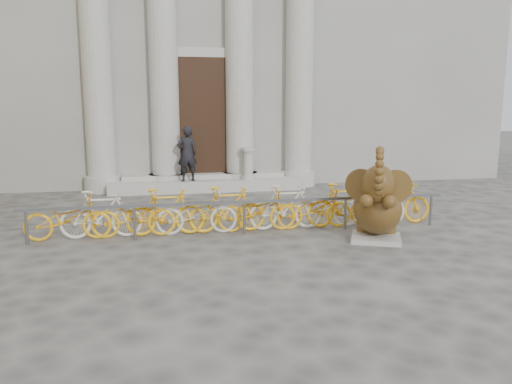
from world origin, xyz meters
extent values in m
plane|color=#474442|center=(0.00, 0.00, 0.00)|extent=(80.00, 80.00, 0.00)
cube|color=gray|center=(0.00, 15.00, 6.00)|extent=(22.00, 10.00, 12.00)
cube|color=black|center=(0.00, 9.92, 2.30)|extent=(2.40, 0.16, 4.00)
cylinder|color=#A8A59E|center=(-3.20, 9.80, 4.00)|extent=(0.90, 0.90, 8.00)
cylinder|color=#A8A59E|center=(-1.20, 9.80, 4.00)|extent=(0.90, 0.90, 8.00)
cylinder|color=#A8A59E|center=(1.20, 9.80, 4.00)|extent=(0.90, 0.90, 8.00)
cylinder|color=#A8A59E|center=(3.20, 9.80, 4.00)|extent=(0.90, 0.90, 8.00)
cube|color=#A8A59E|center=(0.00, 9.40, 0.18)|extent=(6.00, 1.20, 0.36)
cube|color=#A8A59E|center=(2.83, 2.68, 0.05)|extent=(1.23, 1.18, 0.10)
ellipsoid|color=black|center=(2.92, 2.88, 0.38)|extent=(1.05, 1.03, 0.62)
ellipsoid|color=black|center=(2.84, 2.70, 0.65)|extent=(1.32, 1.43, 1.00)
cylinder|color=black|center=(2.74, 3.10, 0.22)|extent=(0.38, 0.38, 0.25)
cylinder|color=black|center=(3.21, 2.88, 0.22)|extent=(0.38, 0.38, 0.25)
cylinder|color=black|center=(2.49, 2.44, 0.85)|extent=(0.45, 0.62, 0.38)
cylinder|color=black|center=(2.88, 2.26, 0.85)|extent=(0.45, 0.62, 0.38)
ellipsoid|color=black|center=(2.70, 2.38, 1.19)|extent=(0.85, 0.83, 0.77)
cylinder|color=black|center=(2.45, 2.62, 1.15)|extent=(0.52, 0.48, 0.65)
cylinder|color=black|center=(3.05, 2.36, 1.15)|extent=(0.65, 0.12, 0.65)
cone|color=beige|center=(2.52, 2.26, 1.04)|extent=(0.10, 0.23, 0.10)
cone|color=beige|center=(2.73, 2.16, 1.04)|extent=(0.19, 0.21, 0.10)
cube|color=slate|center=(0.30, 3.67, 0.70)|extent=(9.01, 0.06, 0.06)
cylinder|color=slate|center=(-4.01, 3.67, 0.35)|extent=(0.06, 0.06, 0.70)
cylinder|color=slate|center=(-1.96, 3.67, 0.35)|extent=(0.06, 0.06, 0.70)
cylinder|color=slate|center=(0.30, 3.67, 0.35)|extent=(0.06, 0.06, 0.70)
cylinder|color=slate|center=(2.55, 3.67, 0.35)|extent=(0.06, 0.06, 0.70)
cylinder|color=slate|center=(4.60, 3.67, 0.35)|extent=(0.06, 0.06, 0.70)
imported|color=yellow|center=(-3.28, 3.92, 0.50)|extent=(1.70, 0.50, 1.00)
imported|color=beige|center=(-2.63, 3.92, 0.50)|extent=(1.66, 0.47, 1.00)
imported|color=yellow|center=(-1.98, 3.92, 0.50)|extent=(1.70, 0.50, 1.00)
imported|color=yellow|center=(-1.33, 3.92, 0.50)|extent=(1.66, 0.47, 1.00)
imported|color=beige|center=(-0.68, 3.92, 0.50)|extent=(1.70, 0.50, 1.00)
imported|color=yellow|center=(-0.03, 3.92, 0.50)|extent=(1.66, 0.47, 1.00)
imported|color=yellow|center=(0.62, 3.92, 0.50)|extent=(1.70, 0.50, 1.00)
imported|color=beige|center=(1.27, 3.92, 0.50)|extent=(1.66, 0.47, 1.00)
imported|color=yellow|center=(1.92, 3.92, 0.50)|extent=(1.70, 0.50, 1.00)
imported|color=yellow|center=(2.57, 3.92, 0.50)|extent=(1.66, 0.47, 1.00)
imported|color=beige|center=(3.22, 3.92, 0.50)|extent=(1.70, 0.50, 1.00)
imported|color=yellow|center=(3.87, 3.92, 0.50)|extent=(1.66, 0.47, 1.00)
imported|color=black|center=(-0.58, 9.05, 1.21)|extent=(0.70, 0.54, 1.71)
cylinder|color=#A8A59E|center=(1.34, 9.10, 0.42)|extent=(0.41, 0.41, 0.12)
cylinder|color=#A8A59E|center=(1.34, 9.10, 0.82)|extent=(0.29, 0.29, 0.92)
cylinder|color=#A8A59E|center=(1.34, 9.10, 1.32)|extent=(0.41, 0.41, 0.10)
camera|label=1|loc=(-1.42, -6.45, 2.71)|focal=35.00mm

